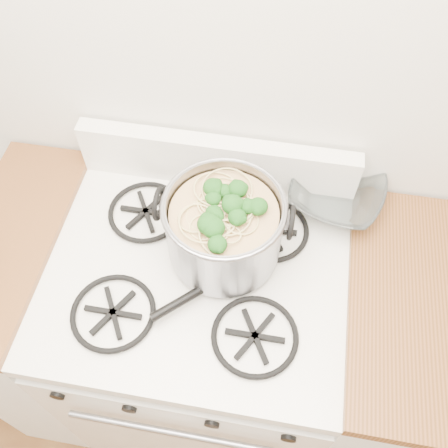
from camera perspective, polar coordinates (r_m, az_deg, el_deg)
gas_range at (r=1.69m, az=-2.48°, el=-13.13°), size 0.76×0.66×0.92m
counter_left at (r=1.79m, az=-18.76°, el=-9.48°), size 0.25×0.65×0.92m
stock_pot at (r=1.19m, az=-0.00°, el=-0.48°), size 0.32×0.29×0.20m
spatula at (r=1.23m, az=2.12°, el=-4.77°), size 0.42×0.42×0.02m
glass_bowl at (r=1.38m, az=12.59°, el=2.98°), size 0.12×0.12×0.02m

